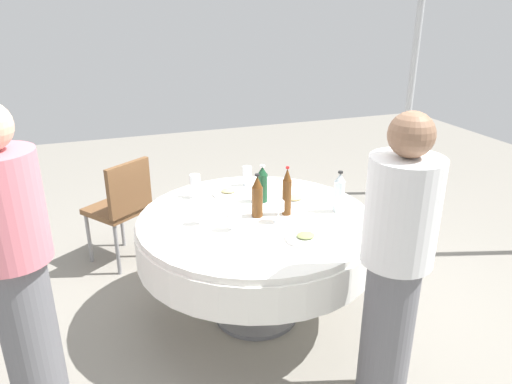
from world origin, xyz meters
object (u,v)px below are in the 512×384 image
(bottle_brown_front, at_px, (257,197))
(wine_glass_west, at_px, (235,211))
(person_front, at_px, (17,271))
(wine_glass_near, at_px, (195,182))
(wine_glass_far, at_px, (204,206))
(bottle_brown_south, at_px, (287,192))
(person_south, at_px, (395,265))
(dining_table, at_px, (256,237))
(bottle_dark_green_mid, at_px, (262,185))
(plate_outer, at_px, (228,192))
(plate_inner, at_px, (306,238))
(bottle_clear_right, at_px, (339,193))
(chair_far, at_px, (122,203))
(wine_glass_mid, at_px, (247,173))
(wine_glass_inner, at_px, (279,207))
(plate_rear, at_px, (294,200))

(bottle_brown_front, xyz_separation_m, wine_glass_west, (0.18, 0.14, -0.01))
(wine_glass_west, relative_size, person_front, 0.10)
(wine_glass_near, height_order, wine_glass_far, wine_glass_near)
(bottle_brown_south, distance_m, person_front, 1.55)
(person_south, bearing_deg, dining_table, -90.00)
(bottle_brown_south, relative_size, bottle_dark_green_mid, 1.23)
(wine_glass_far, distance_m, plate_outer, 0.50)
(wine_glass_near, distance_m, plate_inner, 0.94)
(dining_table, distance_m, plate_outer, 0.45)
(bottle_clear_right, height_order, person_south, person_south)
(bottle_dark_green_mid, relative_size, wine_glass_near, 1.55)
(bottle_clear_right, bearing_deg, dining_table, -11.09)
(chair_far, bearing_deg, wine_glass_far, -103.76)
(plate_inner, distance_m, plate_outer, 0.83)
(wine_glass_mid, relative_size, plate_outer, 0.64)
(wine_glass_mid, relative_size, wine_glass_inner, 1.05)
(bottle_brown_south, bearing_deg, plate_inner, 84.67)
(wine_glass_near, bearing_deg, chair_far, -52.66)
(wine_glass_west, bearing_deg, wine_glass_near, -79.00)
(bottle_brown_south, relative_size, bottle_clear_right, 1.17)
(wine_glass_near, distance_m, plate_outer, 0.25)
(dining_table, distance_m, wine_glass_far, 0.42)
(bottle_brown_front, bearing_deg, wine_glass_near, -55.45)
(bottle_brown_front, distance_m, plate_outer, 0.44)
(bottle_brown_south, xyz_separation_m, bottle_clear_right, (-0.33, 0.07, -0.02))
(person_south, xyz_separation_m, person_front, (1.69, -0.48, 0.04))
(bottle_clear_right, height_order, wine_glass_near, bottle_clear_right)
(bottle_brown_south, xyz_separation_m, wine_glass_far, (0.52, -0.04, -0.03))
(plate_outer, distance_m, person_front, 1.52)
(bottle_dark_green_mid, height_order, chair_far, bottle_dark_green_mid)
(bottle_clear_right, bearing_deg, chair_far, -41.75)
(bottle_dark_green_mid, relative_size, wine_glass_west, 1.59)
(bottle_brown_front, height_order, person_south, person_south)
(bottle_brown_front, distance_m, plate_inner, 0.43)
(wine_glass_inner, bearing_deg, plate_outer, -73.62)
(wine_glass_mid, bearing_deg, plate_rear, 117.52)
(wine_glass_inner, distance_m, chair_far, 1.47)
(wine_glass_far, bearing_deg, person_front, 24.12)
(wine_glass_near, height_order, plate_rear, wine_glass_near)
(person_south, bearing_deg, bottle_dark_green_mid, -99.67)
(dining_table, height_order, wine_glass_mid, wine_glass_mid)
(wine_glass_inner, xyz_separation_m, plate_rear, (-0.22, -0.26, -0.09))
(wine_glass_far, bearing_deg, bottle_brown_south, 176.00)
(plate_rear, bearing_deg, dining_table, 23.15)
(person_south, distance_m, person_front, 1.76)
(wine_glass_west, height_order, wine_glass_inner, wine_glass_west)
(person_south, bearing_deg, plate_inner, -89.48)
(wine_glass_west, xyz_separation_m, person_south, (-0.56, 0.77, -0.04))
(bottle_brown_front, xyz_separation_m, wine_glass_far, (0.34, -0.00, -0.02))
(chair_far, bearing_deg, bottle_brown_front, -89.73)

